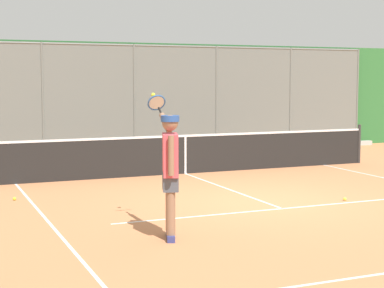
{
  "coord_description": "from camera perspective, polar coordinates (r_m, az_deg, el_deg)",
  "views": [
    {
      "loc": [
        5.81,
        10.4,
        2.3
      ],
      "look_at": [
        1.04,
        -0.98,
        1.05
      ],
      "focal_mm": 59.22,
      "sensor_mm": 36.0,
      "label": 1
    }
  ],
  "objects": [
    {
      "name": "ground_plane",
      "position": [
        12.13,
        6.37,
        -5.18
      ],
      "size": [
        60.0,
        60.0,
        0.0
      ],
      "primitive_type": "plane",
      "color": "#C67A4C"
    },
    {
      "name": "court_line_markings",
      "position": [
        11.22,
        9.07,
        -6.11
      ],
      "size": [
        8.18,
        8.43,
        0.01
      ],
      "color": "white",
      "rests_on": "ground"
    },
    {
      "name": "fence_backdrop",
      "position": [
        19.91,
        -5.77,
        4.05
      ],
      "size": [
        19.46,
        1.37,
        3.43
      ],
      "color": "slate",
      "rests_on": "ground"
    },
    {
      "name": "tennis_net",
      "position": [
        15.54,
        -0.62,
        -0.88
      ],
      "size": [
        10.5,
        0.09,
        1.07
      ],
      "color": "#2D2D2D",
      "rests_on": "ground"
    },
    {
      "name": "tennis_player",
      "position": [
        9.14,
        -2.0,
        -1.92
      ],
      "size": [
        0.45,
        1.46,
        2.1
      ],
      "rotation": [
        0.0,
        0.0,
        -1.89
      ],
      "color": "navy",
      "rests_on": "ground"
    },
    {
      "name": "tennis_ball_near_baseline",
      "position": [
        12.5,
        13.6,
        -4.82
      ],
      "size": [
        0.07,
        0.07,
        0.07
      ],
      "primitive_type": "sphere",
      "color": "#D6E042",
      "rests_on": "ground"
    },
    {
      "name": "tennis_ball_mid_court",
      "position": [
        12.64,
        -15.69,
        -4.76
      ],
      "size": [
        0.07,
        0.07,
        0.07
      ],
      "primitive_type": "sphere",
      "color": "#CCDB33",
      "rests_on": "ground"
    }
  ]
}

